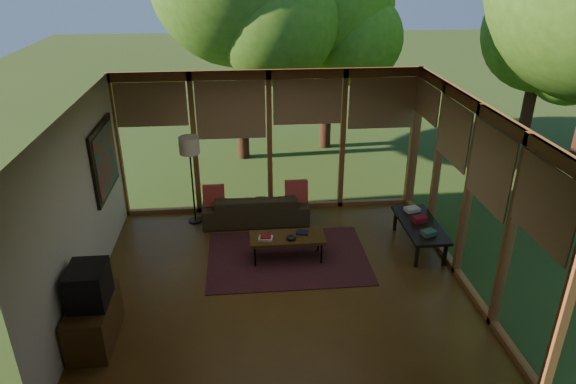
{
  "coord_description": "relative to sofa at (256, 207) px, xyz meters",
  "views": [
    {
      "loc": [
        -0.51,
        -6.5,
        4.52
      ],
      "look_at": [
        0.17,
        0.7,
        1.17
      ],
      "focal_mm": 32.0,
      "sensor_mm": 36.0,
      "label": 1
    }
  ],
  "objects": [
    {
      "name": "coffee_table",
      "position": [
        0.46,
        -1.39,
        0.11
      ],
      "size": [
        1.2,
        0.5,
        0.43
      ],
      "color": "#4E3215",
      "rests_on": "floor"
    },
    {
      "name": "pillow_left",
      "position": [
        -0.75,
        -0.05,
        0.29
      ],
      "size": [
        0.38,
        0.21,
        0.4
      ],
      "primitive_type": "cube",
      "rotation": [
        -0.21,
        0.0,
        0.0
      ],
      "color": "maroon",
      "rests_on": "sofa"
    },
    {
      "name": "wall_left",
      "position": [
        -2.44,
        -2.0,
        1.07
      ],
      "size": [
        0.04,
        5.0,
        2.7
      ],
      "primitive_type": "cube",
      "color": "beige",
      "rests_on": "ground"
    },
    {
      "name": "ct_book_side",
      "position": [
        0.71,
        -1.31,
        0.16
      ],
      "size": [
        0.22,
        0.18,
        0.03
      ],
      "primitive_type": "cube",
      "rotation": [
        0.0,
        0.0,
        -0.22
      ],
      "color": "black",
      "rests_on": "coffee_table"
    },
    {
      "name": "wall_front",
      "position": [
        0.31,
        -4.5,
        1.07
      ],
      "size": [
        5.5,
        0.04,
        2.7
      ],
      "primitive_type": "cube",
      "color": "beige",
      "rests_on": "ground"
    },
    {
      "name": "media_cabinet",
      "position": [
        -2.16,
        -3.09,
        0.02
      ],
      "size": [
        0.5,
        1.0,
        0.6
      ],
      "primitive_type": "cube",
      "color": "#4E3215",
      "rests_on": "floor"
    },
    {
      "name": "pillow_right",
      "position": [
        0.75,
        -0.05,
        0.3
      ],
      "size": [
        0.41,
        0.22,
        0.43
      ],
      "primitive_type": "cube",
      "rotation": [
        -0.21,
        0.0,
        0.0
      ],
      "color": "maroon",
      "rests_on": "sofa"
    },
    {
      "name": "sofa",
      "position": [
        0.0,
        0.0,
        0.0
      ],
      "size": [
        1.94,
        0.77,
        0.57
      ],
      "primitive_type": "imported",
      "rotation": [
        0.0,
        0.0,
        3.15
      ],
      "color": "#39301C",
      "rests_on": "floor"
    },
    {
      "name": "window_wall_right",
      "position": [
        3.06,
        -2.0,
        1.07
      ],
      "size": [
        0.12,
        5.0,
        2.7
      ],
      "primitive_type": "cube",
      "color": "#93582D",
      "rests_on": "ground"
    },
    {
      "name": "ceiling",
      "position": [
        0.31,
        -2.0,
        2.42
      ],
      "size": [
        5.5,
        5.5,
        0.0
      ],
      "primitive_type": "plane",
      "rotation": [
        3.14,
        0.0,
        0.0
      ],
      "color": "silver",
      "rests_on": "ground"
    },
    {
      "name": "ct_book_upper",
      "position": [
        0.11,
        -1.44,
        0.19
      ],
      "size": [
        0.18,
        0.14,
        0.03
      ],
      "primitive_type": "cube",
      "rotation": [
        0.0,
        0.0,
        -0.1
      ],
      "color": "maroon",
      "rests_on": "coffee_table"
    },
    {
      "name": "ct_bowl",
      "position": [
        0.51,
        -1.49,
        0.18
      ],
      "size": [
        0.16,
        0.16,
        0.07
      ],
      "primitive_type": "ellipsoid",
      "color": "black",
      "rests_on": "coffee_table"
    },
    {
      "name": "window_wall_back",
      "position": [
        0.31,
        0.5,
        1.07
      ],
      "size": [
        5.5,
        0.12,
        2.7
      ],
      "primitive_type": "cube",
      "color": "#93582D",
      "rests_on": "ground"
    },
    {
      "name": "tree_far",
      "position": [
        6.67,
        2.91,
        2.65
      ],
      "size": [
        2.71,
        2.71,
        4.3
      ],
      "color": "#3C2115",
      "rests_on": "ground"
    },
    {
      "name": "television",
      "position": [
        -2.14,
        -3.09,
        0.57
      ],
      "size": [
        0.45,
        0.55,
        0.5
      ],
      "primitive_type": "cube",
      "color": "black",
      "rests_on": "media_cabinet"
    },
    {
      "name": "tree_ne",
      "position": [
        1.94,
        4.04,
        3.2
      ],
      "size": [
        3.06,
        3.06,
        5.03
      ],
      "color": "#3C2115",
      "rests_on": "ground"
    },
    {
      "name": "console_book_a",
      "position": [
        2.71,
        -1.6,
        0.21
      ],
      "size": [
        0.26,
        0.23,
        0.08
      ],
      "primitive_type": "cube",
      "rotation": [
        0.0,
        0.0,
        0.37
      ],
      "color": "#355D4D",
      "rests_on": "side_console"
    },
    {
      "name": "rug",
      "position": [
        0.47,
        -1.35,
        -0.28
      ],
      "size": [
        2.6,
        1.84,
        0.01
      ],
      "primitive_type": "cube",
      "color": "maroon",
      "rests_on": "floor"
    },
    {
      "name": "console_book_b",
      "position": [
        2.71,
        -1.15,
        0.22
      ],
      "size": [
        0.24,
        0.2,
        0.1
      ],
      "primitive_type": "cube",
      "rotation": [
        0.0,
        0.0,
        0.2
      ],
      "color": "maroon",
      "rests_on": "side_console"
    },
    {
      "name": "console_book_c",
      "position": [
        2.71,
        -0.75,
        0.21
      ],
      "size": [
        0.28,
        0.23,
        0.07
      ],
      "primitive_type": "cube",
      "rotation": [
        0.0,
        0.0,
        0.26
      ],
      "color": "beige",
      "rests_on": "side_console"
    },
    {
      "name": "side_console",
      "position": [
        2.71,
        -1.2,
        0.13
      ],
      "size": [
        0.6,
        1.4,
        0.46
      ],
      "color": "black",
      "rests_on": "floor"
    },
    {
      "name": "floor",
      "position": [
        0.31,
        -2.0,
        -0.28
      ],
      "size": [
        5.5,
        5.5,
        0.0
      ],
      "primitive_type": "plane",
      "color": "brown",
      "rests_on": "ground"
    },
    {
      "name": "exterior_lawn",
      "position": [
        8.31,
        6.0,
        -0.29
      ],
      "size": [
        40.0,
        40.0,
        0.0
      ],
      "primitive_type": "plane",
      "color": "#2F4B1C",
      "rests_on": "ground"
    },
    {
      "name": "wall_painting",
      "position": [
        -2.41,
        -0.6,
        1.27
      ],
      "size": [
        0.06,
        1.35,
        1.15
      ],
      "color": "black",
      "rests_on": "wall_left"
    },
    {
      "name": "floor_lamp",
      "position": [
        -1.13,
        0.09,
        1.12
      ],
      "size": [
        0.36,
        0.36,
        1.65
      ],
      "color": "black",
      "rests_on": "floor"
    },
    {
      "name": "ct_book_lower",
      "position": [
        0.11,
        -1.44,
        0.16
      ],
      "size": [
        0.25,
        0.21,
        0.03
      ],
      "primitive_type": "cube",
      "rotation": [
        0.0,
        0.0,
        -0.2
      ],
      "color": "beige",
      "rests_on": "coffee_table"
    }
  ]
}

